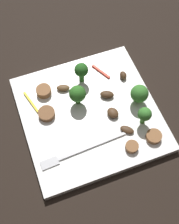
{
  "coord_description": "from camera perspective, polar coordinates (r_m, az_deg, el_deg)",
  "views": [
    {
      "loc": [
        0.1,
        0.28,
        0.57
      ],
      "look_at": [
        0.0,
        0.0,
        0.02
      ],
      "focal_mm": 47.68,
      "sensor_mm": 36.0,
      "label": 1
    }
  ],
  "objects": [
    {
      "name": "pepper_strip_1",
      "position": [
        0.68,
        2.19,
        7.77
      ],
      "size": [
        0.03,
        0.05,
        0.0
      ],
      "primitive_type": "cube",
      "rotation": [
        0.0,
        0.0,
        2.05
      ],
      "color": "red",
      "rests_on": "plate"
    },
    {
      "name": "sausage_slice_0",
      "position": [
        0.65,
        -8.76,
        4.0
      ],
      "size": [
        0.04,
        0.04,
        0.01
      ],
      "primitive_type": "cylinder",
      "rotation": [
        0.0,
        0.0,
        1.34
      ],
      "color": "brown",
      "rests_on": "plate"
    },
    {
      "name": "pepper_strip_2",
      "position": [
        0.65,
        -11.12,
        1.84
      ],
      "size": [
        0.02,
        0.06,
        0.0
      ],
      "primitive_type": "cube",
      "rotation": [
        0.0,
        0.0,
        1.84
      ],
      "color": "yellow",
      "rests_on": "plate"
    },
    {
      "name": "sausage_slice_3",
      "position": [
        0.63,
        -8.23,
        -0.31
      ],
      "size": [
        0.05,
        0.05,
        0.01
      ],
      "primitive_type": "cylinder",
      "rotation": [
        0.0,
        0.0,
        0.44
      ],
      "color": "brown",
      "rests_on": "plate"
    },
    {
      "name": "broccoli_floret_0",
      "position": [
        0.63,
        9.55,
        3.46
      ],
      "size": [
        0.04,
        0.04,
        0.05
      ],
      "color": "#408630",
      "rests_on": "plate"
    },
    {
      "name": "plate",
      "position": [
        0.64,
        0.0,
        -0.35
      ],
      "size": [
        0.28,
        0.28,
        0.02
      ],
      "primitive_type": "cube",
      "color": "white",
      "rests_on": "ground_plane"
    },
    {
      "name": "ground_plane",
      "position": [
        0.64,
        0.0,
        -0.7
      ],
      "size": [
        1.4,
        1.4,
        0.0
      ],
      "primitive_type": "plane",
      "color": "black"
    },
    {
      "name": "sausage_slice_2",
      "position": [
        0.59,
        8.13,
        -6.61
      ],
      "size": [
        0.04,
        0.04,
        0.01
      ],
      "primitive_type": "cylinder",
      "rotation": [
        0.0,
        0.0,
        2.45
      ],
      "color": "brown",
      "rests_on": "plate"
    },
    {
      "name": "sausage_slice_1",
      "position": [
        0.61,
        12.22,
        -4.6
      ],
      "size": [
        0.04,
        0.04,
        0.01
      ],
      "primitive_type": "cylinder",
      "rotation": [
        0.0,
        0.0,
        1.41
      ],
      "color": "brown",
      "rests_on": "plate"
    },
    {
      "name": "mushroom_3",
      "position": [
        0.67,
        6.48,
        7.0
      ],
      "size": [
        0.02,
        0.02,
        0.01
      ],
      "primitive_type": "ellipsoid",
      "rotation": [
        0.0,
        0.0,
        4.59
      ],
      "color": "#422B19",
      "rests_on": "plate"
    },
    {
      "name": "broccoli_floret_2",
      "position": [
        0.6,
        10.51,
        -0.5
      ],
      "size": [
        0.03,
        0.03,
        0.05
      ],
      "color": "#408630",
      "rests_on": "plate"
    },
    {
      "name": "fork",
      "position": [
        0.59,
        -2.29,
        -7.65
      ],
      "size": [
        0.18,
        0.02,
        0.0
      ],
      "rotation": [
        0.0,
        0.0,
        0.05
      ],
      "color": "silver",
      "rests_on": "plate"
    },
    {
      "name": "mushroom_2",
      "position": [
        0.62,
        4.5,
        -0.17
      ],
      "size": [
        0.03,
        0.03,
        0.01
      ],
      "primitive_type": "ellipsoid",
      "rotation": [
        0.0,
        0.0,
        5.05
      ],
      "color": "#4C331E",
      "rests_on": "plate"
    },
    {
      "name": "broccoli_floret_3",
      "position": [
        0.64,
        -1.58,
        7.92
      ],
      "size": [
        0.03,
        0.03,
        0.05
      ],
      "color": "#296420",
      "rests_on": "plate"
    },
    {
      "name": "broccoli_floret_1",
      "position": [
        0.61,
        -2.32,
        3.45
      ],
      "size": [
        0.04,
        0.04,
        0.05
      ],
      "color": "#347525",
      "rests_on": "plate"
    },
    {
      "name": "mushroom_4",
      "position": [
        0.66,
        -5.08,
        4.62
      ],
      "size": [
        0.03,
        0.02,
        0.01
      ],
      "primitive_type": "ellipsoid",
      "rotation": [
        0.0,
        0.0,
        2.82
      ],
      "color": "brown",
      "rests_on": "plate"
    },
    {
      "name": "mushroom_0",
      "position": [
        0.61,
        7.22,
        -3.41
      ],
      "size": [
        0.03,
        0.03,
        0.01
      ],
      "primitive_type": "ellipsoid",
      "rotation": [
        0.0,
        0.0,
        5.55
      ],
      "color": "#422B19",
      "rests_on": "plate"
    },
    {
      "name": "mushroom_1",
      "position": [
        0.64,
        3.38,
        3.35
      ],
      "size": [
        0.03,
        0.03,
        0.01
      ],
      "primitive_type": "ellipsoid",
      "rotation": [
        0.0,
        0.0,
        5.85
      ],
      "color": "#422B19",
      "rests_on": "plate"
    }
  ]
}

